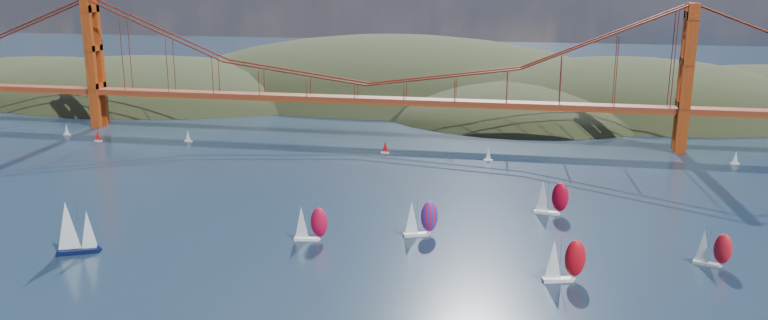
{
  "coord_description": "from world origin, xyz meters",
  "views": [
    {
      "loc": [
        63.01,
        -111.06,
        67.58
      ],
      "look_at": [
        23.93,
        90.0,
        14.63
      ],
      "focal_mm": 35.0,
      "sensor_mm": 36.0,
      "label": 1
    }
  ],
  "objects_px": {
    "sloop_navy": "(74,228)",
    "racer_1": "(564,259)",
    "racer_2": "(712,248)",
    "racer_3": "(551,197)",
    "racer_rwb": "(420,218)",
    "racer_0": "(310,223)"
  },
  "relations": [
    {
      "from": "racer_0",
      "to": "racer_rwb",
      "type": "bearing_deg",
      "value": 9.62
    },
    {
      "from": "racer_2",
      "to": "racer_0",
      "type": "bearing_deg",
      "value": -160.82
    },
    {
      "from": "racer_0",
      "to": "racer_rwb",
      "type": "distance_m",
      "value": 28.33
    },
    {
      "from": "racer_1",
      "to": "racer_2",
      "type": "xyz_separation_m",
      "value": [
        34.25,
        15.67,
        -0.73
      ]
    },
    {
      "from": "racer_3",
      "to": "racer_2",
      "type": "bearing_deg",
      "value": -34.35
    },
    {
      "from": "racer_0",
      "to": "racer_2",
      "type": "height_order",
      "value": "racer_0"
    },
    {
      "from": "racer_2",
      "to": "sloop_navy",
      "type": "bearing_deg",
      "value": -153.8
    },
    {
      "from": "racer_0",
      "to": "racer_1",
      "type": "bearing_deg",
      "value": -21.04
    },
    {
      "from": "sloop_navy",
      "to": "racer_1",
      "type": "xyz_separation_m",
      "value": [
        115.64,
        5.58,
        -1.35
      ]
    },
    {
      "from": "sloop_navy",
      "to": "racer_2",
      "type": "height_order",
      "value": "sloop_navy"
    },
    {
      "from": "racer_2",
      "to": "racer_3",
      "type": "height_order",
      "value": "racer_3"
    },
    {
      "from": "sloop_navy",
      "to": "racer_3",
      "type": "distance_m",
      "value": 125.4
    },
    {
      "from": "racer_1",
      "to": "racer_0",
      "type": "bearing_deg",
      "value": 150.52
    },
    {
      "from": "racer_0",
      "to": "racer_1",
      "type": "xyz_separation_m",
      "value": [
        62.23,
        -13.9,
        0.45
      ]
    },
    {
      "from": "racer_rwb",
      "to": "sloop_navy",
      "type": "bearing_deg",
      "value": 178.24
    },
    {
      "from": "racer_1",
      "to": "racer_2",
      "type": "bearing_deg",
      "value": 7.69
    },
    {
      "from": "sloop_navy",
      "to": "racer_1",
      "type": "relative_size",
      "value": 1.35
    },
    {
      "from": "racer_rwb",
      "to": "racer_1",
      "type": "bearing_deg",
      "value": -53.88
    },
    {
      "from": "racer_0",
      "to": "racer_1",
      "type": "height_order",
      "value": "racer_1"
    },
    {
      "from": "sloop_navy",
      "to": "racer_3",
      "type": "xyz_separation_m",
      "value": [
        113.85,
        52.54,
        -1.46
      ]
    },
    {
      "from": "racer_3",
      "to": "racer_1",
      "type": "bearing_deg",
      "value": -81.19
    },
    {
      "from": "racer_1",
      "to": "racer_3",
      "type": "relative_size",
      "value": 1.02
    }
  ]
}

